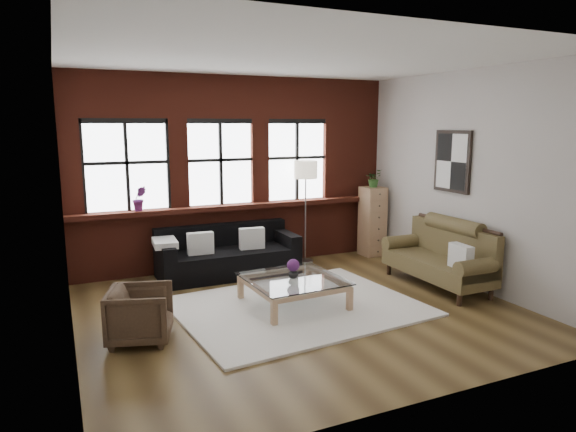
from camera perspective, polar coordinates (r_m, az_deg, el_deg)
name	(u,v)px	position (r m, az deg, el deg)	size (l,w,h in m)	color
floor	(300,310)	(6.88, 1.33, -10.35)	(5.50, 5.50, 0.00)	#4E391C
ceiling	(301,58)	(6.49, 1.45, 17.15)	(5.50, 5.50, 0.00)	white
wall_back	(237,172)	(8.80, -5.73, 4.84)	(5.50, 5.50, 0.00)	#BAB4AD
wall_front	(432,224)	(4.40, 15.66, -0.83)	(5.50, 5.50, 0.00)	#BAB4AD
wall_left	(64,203)	(5.86, -23.65, 1.35)	(5.00, 5.00, 0.00)	#BAB4AD
wall_right	(467,180)	(8.07, 19.31, 3.84)	(5.00, 5.00, 0.00)	#BAB4AD
brick_backwall	(238,173)	(8.74, -5.60, 4.80)	(5.50, 0.12, 3.20)	maroon
sill_ledge	(240,206)	(8.73, -5.35, 1.09)	(5.50, 0.30, 0.08)	maroon
window_left	(127,168)	(8.34, -17.48, 5.16)	(1.38, 0.10, 1.50)	black
window_mid	(220,164)	(8.65, -7.53, 5.71)	(1.38, 0.10, 1.50)	black
window_right	(296,162)	(9.15, 0.93, 6.03)	(1.38, 0.10, 1.50)	black
wall_poster	(453,161)	(8.25, 17.82, 5.79)	(0.05, 0.74, 0.94)	black
shag_rug	(297,307)	(6.93, 1.02, -10.04)	(3.07, 2.41, 0.03)	silver
dark_sofa	(228,251)	(8.32, -6.66, -3.86)	(2.22, 0.90, 0.81)	black
pillow_a	(200,243)	(8.06, -9.71, -3.01)	(0.40, 0.14, 0.34)	silver
pillow_b	(252,238)	(8.30, -4.04, -2.49)	(0.40, 0.14, 0.34)	silver
vintage_settee	(437,254)	(7.99, 16.26, -4.10)	(0.83, 1.86, 0.99)	brown
pillow_settee	(461,257)	(7.51, 18.65, -4.30)	(0.14, 0.38, 0.34)	silver
armchair	(140,314)	(6.07, -16.08, -10.47)	(0.67, 0.69, 0.62)	#3D2C1E
coffee_table	(293,292)	(6.94, 0.58, -8.48)	(1.20, 1.20, 0.40)	tan
vase	(293,273)	(6.86, 0.59, -6.34)	(0.14, 0.14, 0.14)	#B2B2B2
flowers	(293,265)	(6.83, 0.59, -5.50)	(0.17, 0.17, 0.17)	#5B2263
drawer_chest	(372,221)	(9.62, 9.35, -0.59)	(0.39, 0.39, 1.27)	tan
potted_plant_top	(374,178)	(9.50, 9.49, 4.15)	(0.29, 0.25, 0.33)	#2D5923
floor_lamp	(305,208)	(8.95, 1.95, 0.90)	(0.40, 0.40, 1.94)	#A5A5A8
sill_plant	(139,199)	(8.28, -16.18, 1.88)	(0.21, 0.17, 0.39)	#5B2263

